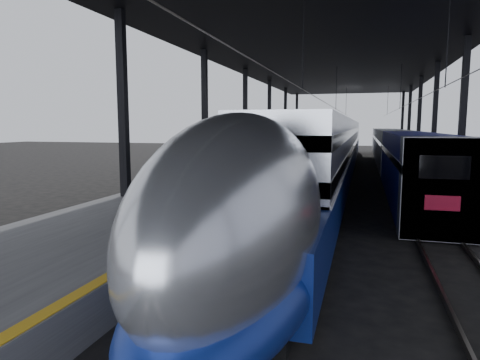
% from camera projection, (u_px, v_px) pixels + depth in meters
% --- Properties ---
extents(ground, '(160.00, 160.00, 0.00)m').
position_uv_depth(ground, '(210.00, 264.00, 12.84)').
color(ground, black).
rests_on(ground, ground).
extents(platform, '(6.00, 80.00, 1.00)m').
position_uv_depth(platform, '(257.00, 173.00, 32.80)').
color(platform, '#4C4C4F').
rests_on(platform, ground).
extents(yellow_strip, '(0.30, 80.00, 0.01)m').
position_uv_depth(yellow_strip, '(293.00, 167.00, 31.97)').
color(yellow_strip, '#CB9413').
rests_on(yellow_strip, platform).
extents(rails, '(6.52, 80.00, 0.16)m').
position_uv_depth(rails, '(365.00, 182.00, 30.65)').
color(rails, slate).
rests_on(rails, ground).
extents(canopy, '(18.00, 75.00, 9.47)m').
position_uv_depth(canopy, '(331.00, 54.00, 30.22)').
color(canopy, black).
rests_on(canopy, ground).
extents(tgv_train, '(3.17, 65.20, 4.54)m').
position_uv_depth(tgv_train, '(334.00, 150.00, 34.88)').
color(tgv_train, '#B7B9BE').
rests_on(tgv_train, ground).
extents(second_train, '(2.71, 56.05, 3.73)m').
position_uv_depth(second_train, '(393.00, 149.00, 40.69)').
color(second_train, navy).
rests_on(second_train, ground).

